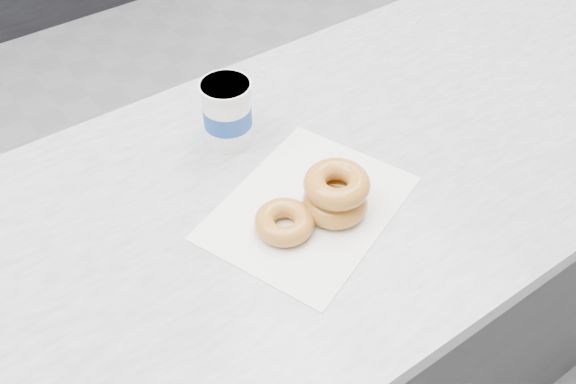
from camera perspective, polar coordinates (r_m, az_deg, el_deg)
name	(u,v)px	position (r m, az deg, el deg)	size (l,w,h in m)	color
ground	(146,297)	(2.13, -12.55, -9.08)	(5.00, 5.00, 0.00)	gray
counter	(237,361)	(1.43, -4.51, -14.72)	(3.06, 0.76, 0.90)	#333335
wax_paper	(309,207)	(1.09, 1.84, -1.37)	(0.34, 0.26, 0.00)	white
donut_single	(284,222)	(1.04, -0.33, -2.68)	(0.10, 0.10, 0.03)	#B58F31
donut_stack	(336,193)	(1.06, 4.27, -0.12)	(0.16, 0.16, 0.08)	#B58F31
coffee_cup	(227,112)	(1.18, -5.42, 7.08)	(0.11, 0.11, 0.13)	white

